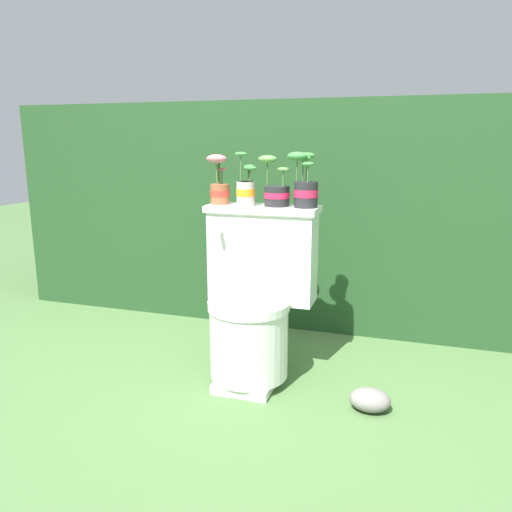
# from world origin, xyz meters

# --- Properties ---
(ground_plane) EXTENTS (12.00, 12.00, 0.00)m
(ground_plane) POSITION_xyz_m (0.00, 0.00, 0.00)
(ground_plane) COLOR #4C703D
(hedge_backdrop) EXTENTS (3.56, 0.67, 1.28)m
(hedge_backdrop) POSITION_xyz_m (0.00, 1.03, 0.64)
(hedge_backdrop) COLOR #234723
(hedge_backdrop) RESTS_ON ground
(toilet) EXTENTS (0.51, 0.48, 0.78)m
(toilet) POSITION_xyz_m (-0.03, 0.09, 0.36)
(toilet) COLOR white
(toilet) RESTS_ON ground
(potted_plant_left) EXTENTS (0.10, 0.11, 0.23)m
(potted_plant_left) POSITION_xyz_m (-0.24, 0.20, 0.88)
(potted_plant_left) COLOR #9E5638
(potted_plant_left) RESTS_ON toilet
(potted_plant_midleft) EXTENTS (0.10, 0.09, 0.24)m
(potted_plant_midleft) POSITION_xyz_m (-0.10, 0.18, 0.85)
(potted_plant_midleft) COLOR beige
(potted_plant_midleft) RESTS_ON toilet
(potted_plant_middle) EXTENTS (0.15, 0.12, 0.23)m
(potted_plant_middle) POSITION_xyz_m (0.04, 0.20, 0.85)
(potted_plant_middle) COLOR #262628
(potted_plant_middle) RESTS_ON toilet
(potted_plant_midright) EXTENTS (0.14, 0.12, 0.24)m
(potted_plant_midright) POSITION_xyz_m (0.17, 0.20, 0.87)
(potted_plant_midright) COLOR #262628
(potted_plant_midright) RESTS_ON toilet
(garden_stone) EXTENTS (0.16, 0.13, 0.09)m
(garden_stone) POSITION_xyz_m (0.52, -0.09, 0.05)
(garden_stone) COLOR gray
(garden_stone) RESTS_ON ground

